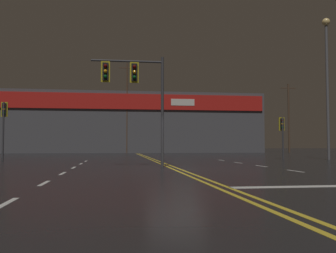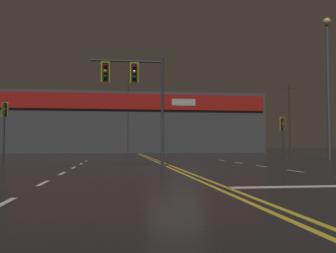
{
  "view_description": "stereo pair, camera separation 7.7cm",
  "coord_description": "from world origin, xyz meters",
  "px_view_note": "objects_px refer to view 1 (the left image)",
  "views": [
    {
      "loc": [
        -2.61,
        -16.14,
        1.05
      ],
      "look_at": [
        0.0,
        2.75,
        2.0
      ],
      "focal_mm": 40.0,
      "sensor_mm": 36.0,
      "label": 1
    },
    {
      "loc": [
        -2.54,
        -16.15,
        1.05
      ],
      "look_at": [
        0.0,
        2.75,
        2.0
      ],
      "focal_mm": 40.0,
      "sensor_mm": 36.0,
      "label": 2
    }
  ],
  "objects_px": {
    "traffic_signal_corner_northeast": "(282,129)",
    "traffic_signal_median": "(133,83)",
    "traffic_signal_corner_northwest": "(4,118)",
    "streetlight_far_left": "(327,70)"
  },
  "relations": [
    {
      "from": "traffic_signal_median",
      "to": "traffic_signal_corner_northeast",
      "type": "xyz_separation_m",
      "value": [
        11.45,
        8.6,
        -1.74
      ]
    },
    {
      "from": "traffic_signal_median",
      "to": "traffic_signal_corner_northwest",
      "type": "xyz_separation_m",
      "value": [
        -8.27,
        8.49,
        -1.12
      ]
    },
    {
      "from": "traffic_signal_corner_northwest",
      "to": "streetlight_far_left",
      "type": "height_order",
      "value": "streetlight_far_left"
    },
    {
      "from": "traffic_signal_median",
      "to": "streetlight_far_left",
      "type": "xyz_separation_m",
      "value": [
        14.3,
        7.19,
        2.47
      ]
    },
    {
      "from": "traffic_signal_corner_northwest",
      "to": "streetlight_far_left",
      "type": "relative_size",
      "value": 0.38
    },
    {
      "from": "traffic_signal_corner_northeast",
      "to": "traffic_signal_median",
      "type": "bearing_deg",
      "value": -143.09
    },
    {
      "from": "traffic_signal_median",
      "to": "traffic_signal_corner_northwest",
      "type": "bearing_deg",
      "value": 134.27
    },
    {
      "from": "traffic_signal_corner_northwest",
      "to": "traffic_signal_corner_northeast",
      "type": "bearing_deg",
      "value": 0.34
    },
    {
      "from": "traffic_signal_corner_northeast",
      "to": "traffic_signal_corner_northwest",
      "type": "height_order",
      "value": "traffic_signal_corner_northwest"
    },
    {
      "from": "traffic_signal_corner_northwest",
      "to": "traffic_signal_median",
      "type": "bearing_deg",
      "value": -45.73
    }
  ]
}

